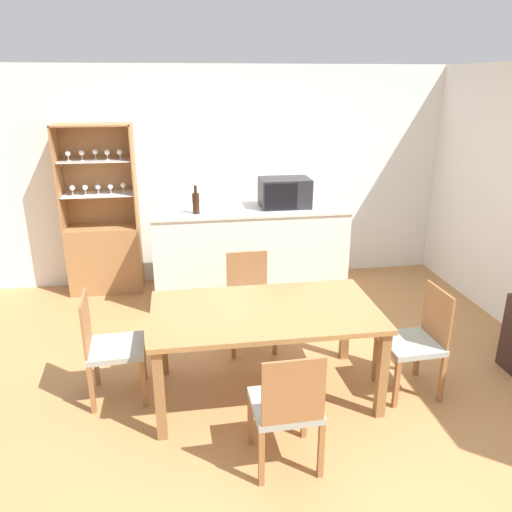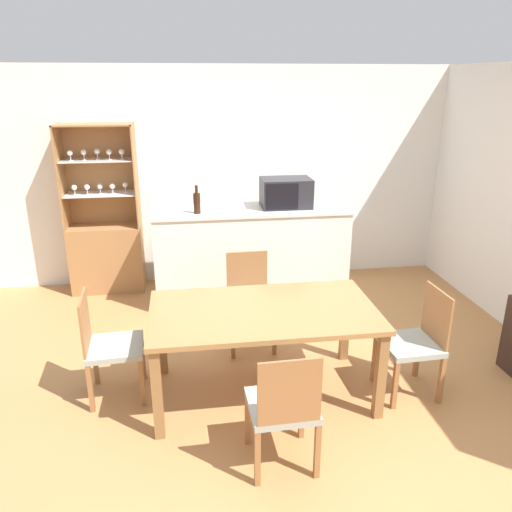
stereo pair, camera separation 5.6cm
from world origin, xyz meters
The scene contains 11 objects.
ground_plane centered at (0.00, 0.00, 0.00)m, with size 18.00×18.00×0.00m, color #B27A47.
wall_back centered at (0.00, 2.63, 1.27)m, with size 6.80×0.06×2.55m.
kitchen_counter centered at (0.07, 1.89, 0.53)m, with size 2.14×0.64×1.06m.
display_cabinet centered at (-1.57, 2.41, 0.55)m, with size 0.83×0.40×1.93m.
dining_table centered at (-0.08, 0.05, 0.65)m, with size 1.72×0.96×0.74m.
dining_chair_head_far centered at (-0.08, 0.85, 0.44)m, with size 0.43×0.43×0.87m.
dining_chair_side_right_near centered at (1.10, -0.10, 0.44)m, with size 0.44×0.44×0.87m.
dining_chair_side_left_far centered at (-1.27, 0.19, 0.44)m, with size 0.44×0.44×0.87m.
dining_chair_head_near centered at (-0.08, -0.76, 0.44)m, with size 0.43×0.43×0.87m.
microwave centered at (0.46, 1.91, 1.22)m, with size 0.54×0.37×0.31m.
wine_bottle centered at (-0.51, 1.77, 1.18)m, with size 0.07×0.07×0.30m.
Camera 1 is at (-0.68, -3.33, 2.39)m, focal length 35.00 mm.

